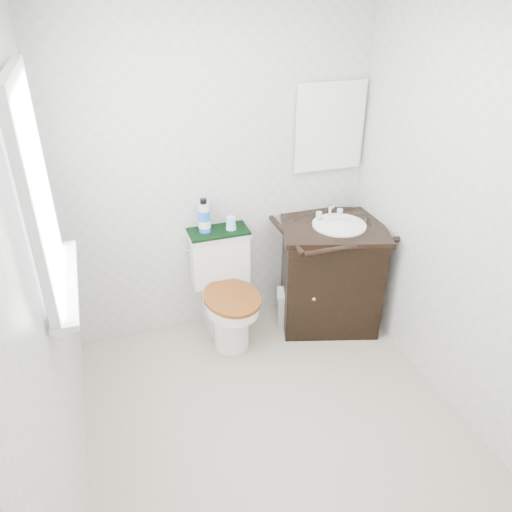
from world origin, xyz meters
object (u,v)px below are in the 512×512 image
trash_bin (290,308)px  cup (231,223)px  vanity (330,271)px  mouthwash_bottle (204,217)px  toilet (225,294)px

trash_bin → cup: cup is taller
vanity → mouthwash_bottle: (-0.90, 0.20, 0.49)m
trash_bin → mouthwash_bottle: (-0.59, 0.19, 0.77)m
vanity → mouthwash_bottle: mouthwash_bottle is taller
vanity → mouthwash_bottle: bearing=167.3°
trash_bin → vanity: bearing=-3.0°
mouthwash_bottle → cup: (0.18, -0.03, -0.06)m
mouthwash_bottle → vanity: bearing=-12.7°
vanity → cup: 0.85m
vanity → cup: (-0.72, 0.18, 0.43)m
toilet → cup: (0.09, 0.11, 0.51)m
cup → trash_bin: bearing=-21.4°
toilet → vanity: (0.81, -0.06, 0.08)m
trash_bin → cup: 0.83m
toilet → trash_bin: bearing=-5.5°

